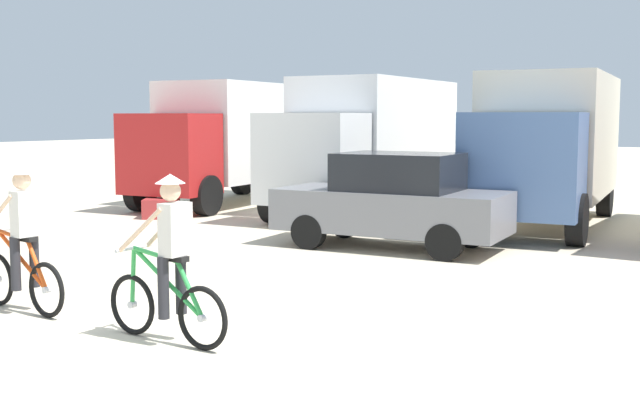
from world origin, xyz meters
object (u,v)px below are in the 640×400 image
object	(u,v)px
cyclist_orange_shirt	(22,245)
box_truck_white_box	(231,136)
supply_crate	(161,208)
sedan_parked	(393,201)
box_truck_avon_van	(367,139)
cyclist_cowboy_hat	(169,265)
box_truck_cream_rv	(548,141)

from	to	relation	value
cyclist_orange_shirt	box_truck_white_box	bearing A→B (deg)	116.48
cyclist_orange_shirt	supply_crate	distance (m)	9.19
box_truck_white_box	sedan_parked	distance (m)	8.70
sedan_parked	box_truck_avon_van	bearing A→B (deg)	123.51
sedan_parked	supply_crate	xyz separation A→B (m)	(-6.70, 1.02, -0.65)
cyclist_cowboy_hat	supply_crate	size ratio (longest dim) A/B	2.25
box_truck_cream_rv	cyclist_cowboy_hat	bearing A→B (deg)	-93.91
box_truck_cream_rv	sedan_parked	distance (m)	4.98
cyclist_orange_shirt	sedan_parked	bearing A→B (deg)	75.36
box_truck_avon_van	cyclist_cowboy_hat	distance (m)	11.83
box_truck_avon_van	cyclist_orange_shirt	distance (m)	11.26
box_truck_avon_van	cyclist_orange_shirt	bearing A→B (deg)	-83.86
sedan_parked	cyclist_orange_shirt	distance (m)	6.92
box_truck_cream_rv	sedan_parked	world-z (taller)	box_truck_cream_rv
box_truck_white_box	supply_crate	distance (m)	3.94
box_truck_cream_rv	box_truck_white_box	bearing A→B (deg)	-179.40
box_truck_cream_rv	sedan_parked	bearing A→B (deg)	-107.91
box_truck_white_box	box_truck_avon_van	size ratio (longest dim) A/B	1.01
box_truck_white_box	box_truck_cream_rv	distance (m)	8.85
box_truck_white_box	supply_crate	bearing A→B (deg)	-79.57
box_truck_cream_rv	supply_crate	bearing A→B (deg)	-156.18
sedan_parked	cyclist_cowboy_hat	bearing A→B (deg)	-83.90
box_truck_cream_rv	cyclist_cowboy_hat	xyz separation A→B (m)	(-0.78, -11.39, -1.03)
box_truck_cream_rv	sedan_parked	xyz separation A→B (m)	(-1.50, -4.64, -0.99)
box_truck_avon_van	box_truck_cream_rv	distance (m)	4.45
supply_crate	sedan_parked	bearing A→B (deg)	-8.66
cyclist_cowboy_hat	supply_crate	xyz separation A→B (m)	(-7.42, 7.77, -0.61)
box_truck_white_box	box_truck_cream_rv	bearing A→B (deg)	0.60
box_truck_avon_van	sedan_parked	bearing A→B (deg)	-56.49
box_truck_white_box	box_truck_avon_van	distance (m)	4.40
box_truck_white_box	cyclist_orange_shirt	size ratio (longest dim) A/B	3.82
sedan_parked	box_truck_cream_rv	bearing A→B (deg)	72.09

